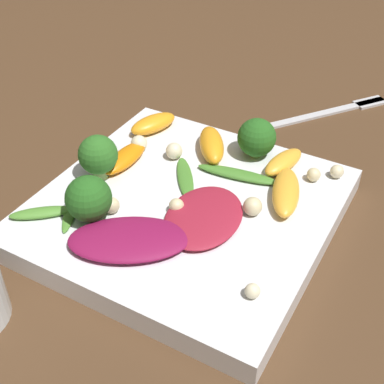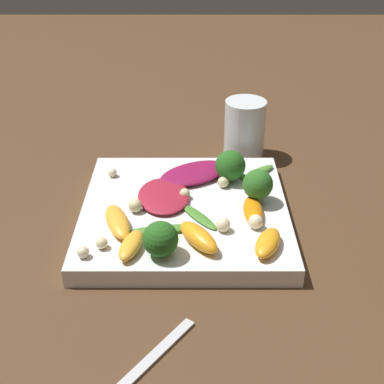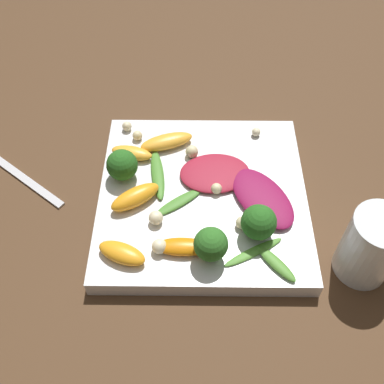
% 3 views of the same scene
% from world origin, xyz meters
% --- Properties ---
extents(ground_plane, '(2.40, 2.40, 0.00)m').
position_xyz_m(ground_plane, '(0.00, 0.00, 0.00)').
color(ground_plane, '#4C331E').
extents(plate, '(0.27, 0.27, 0.02)m').
position_xyz_m(plate, '(0.00, 0.00, 0.01)').
color(plate, white).
rests_on(plate, ground_plane).
extents(fork, '(0.13, 0.17, 0.01)m').
position_xyz_m(fork, '(0.07, 0.29, 0.00)').
color(fork, silver).
rests_on(fork, ground_plane).
extents(radicchio_leaf_0, '(0.08, 0.10, 0.01)m').
position_xyz_m(radicchio_leaf_0, '(0.03, -0.02, 0.03)').
color(radicchio_leaf_0, maroon).
rests_on(radicchio_leaf_0, plate).
extents(radicchio_leaf_1, '(0.12, 0.11, 0.01)m').
position_xyz_m(radicchio_leaf_1, '(-0.01, -0.08, 0.03)').
color(radicchio_leaf_1, maroon).
rests_on(radicchio_leaf_1, plate).
extents(orange_segment_0, '(0.04, 0.06, 0.02)m').
position_xyz_m(orange_segment_0, '(0.06, 0.10, 0.03)').
color(orange_segment_0, '#FCAD33').
rests_on(orange_segment_0, plate).
extents(orange_segment_1, '(0.03, 0.07, 0.01)m').
position_xyz_m(orange_segment_1, '(-0.09, 0.02, 0.03)').
color(orange_segment_1, orange).
rests_on(orange_segment_1, plate).
extents(orange_segment_2, '(0.05, 0.07, 0.02)m').
position_xyz_m(orange_segment_2, '(-0.10, 0.10, 0.03)').
color(orange_segment_2, orange).
rests_on(orange_segment_2, plate).
extents(orange_segment_3, '(0.05, 0.08, 0.02)m').
position_xyz_m(orange_segment_3, '(0.08, 0.05, 0.03)').
color(orange_segment_3, '#FCAD33').
rests_on(orange_segment_3, plate).
extents(orange_segment_4, '(0.06, 0.07, 0.02)m').
position_xyz_m(orange_segment_4, '(-0.02, 0.09, 0.04)').
color(orange_segment_4, orange).
rests_on(orange_segment_4, plate).
extents(broccoli_floret_0, '(0.04, 0.04, 0.05)m').
position_xyz_m(broccoli_floret_0, '(-0.10, -0.01, 0.05)').
color(broccoli_floret_0, '#7A9E51').
rests_on(broccoli_floret_0, plate).
extents(broccoli_floret_1, '(0.04, 0.04, 0.05)m').
position_xyz_m(broccoli_floret_1, '(-0.06, -0.07, 0.05)').
color(broccoli_floret_1, '#84AD5B').
rests_on(broccoli_floret_1, plate).
extents(broccoli_floret_2, '(0.04, 0.04, 0.04)m').
position_xyz_m(broccoli_floret_2, '(0.03, 0.11, 0.05)').
color(broccoli_floret_2, '#7A9E51').
rests_on(broccoli_floret_2, plate).
extents(arugula_sprig_0, '(0.06, 0.07, 0.01)m').
position_xyz_m(arugula_sprig_0, '(-0.02, 0.03, 0.03)').
color(arugula_sprig_0, '#47842D').
rests_on(arugula_sprig_0, plate).
extents(arugula_sprig_1, '(0.09, 0.03, 0.01)m').
position_xyz_m(arugula_sprig_1, '(0.03, 0.06, 0.03)').
color(arugula_sprig_1, '#47842D').
rests_on(arugula_sprig_1, plate).
extents(arugula_sprig_2, '(0.06, 0.05, 0.01)m').
position_xyz_m(arugula_sprig_2, '(-0.11, -0.09, 0.03)').
color(arugula_sprig_2, '#518E33').
rests_on(arugula_sprig_2, plate).
extents(arugula_sprig_3, '(0.05, 0.08, 0.00)m').
position_xyz_m(arugula_sprig_3, '(-0.09, -0.06, 0.03)').
color(arugula_sprig_3, '#518E33').
rests_on(arugula_sprig_3, plate).
extents(macadamia_nut_0, '(0.01, 0.01, 0.01)m').
position_xyz_m(macadamia_nut_0, '(-0.00, -0.02, 0.03)').
color(macadamia_nut_0, beige).
rests_on(macadamia_nut_0, plate).
extents(macadamia_nut_1, '(0.02, 0.02, 0.02)m').
position_xyz_m(macadamia_nut_1, '(-0.05, 0.06, 0.03)').
color(macadamia_nut_1, beige).
rests_on(macadamia_nut_1, plate).
extents(macadamia_nut_2, '(0.01, 0.01, 0.01)m').
position_xyz_m(macadamia_nut_2, '(0.12, 0.11, 0.03)').
color(macadamia_nut_2, beige).
rests_on(macadamia_nut_2, plate).
extents(macadamia_nut_3, '(0.02, 0.02, 0.02)m').
position_xyz_m(macadamia_nut_3, '(-0.09, 0.05, 0.03)').
color(macadamia_nut_3, beige).
rests_on(macadamia_nut_3, plate).
extents(macadamia_nut_4, '(0.02, 0.02, 0.02)m').
position_xyz_m(macadamia_nut_4, '(0.06, 0.02, 0.03)').
color(macadamia_nut_4, beige).
rests_on(macadamia_nut_4, plate).
extents(macadamia_nut_5, '(0.01, 0.01, 0.01)m').
position_xyz_m(macadamia_nut_5, '(0.11, -0.08, 0.03)').
color(macadamia_nut_5, beige).
rests_on(macadamia_nut_5, plate).
extents(macadamia_nut_6, '(0.01, 0.01, 0.01)m').
position_xyz_m(macadamia_nut_6, '(0.10, 0.09, 0.03)').
color(macadamia_nut_6, beige).
rests_on(macadamia_nut_6, plate).
extents(macadamia_nut_7, '(0.02, 0.02, 0.02)m').
position_xyz_m(macadamia_nut_7, '(-0.05, -0.05, 0.03)').
color(macadamia_nut_7, beige).
rests_on(macadamia_nut_7, plate).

